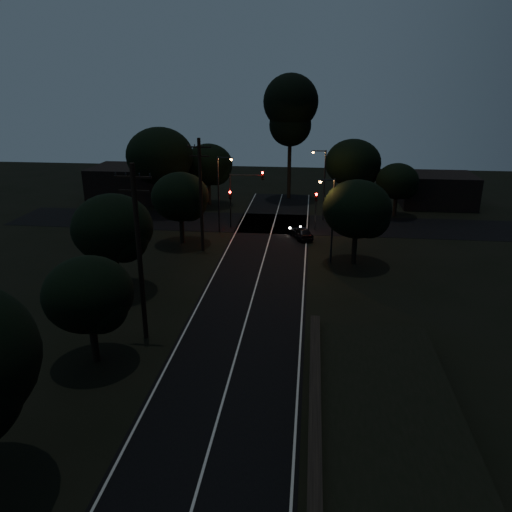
# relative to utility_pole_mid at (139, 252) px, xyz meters

# --- Properties ---
(road_surface) EXTENTS (60.00, 70.00, 0.03)m
(road_surface) POSITION_rel_utility_pole_mid_xyz_m (6.00, 16.12, -5.73)
(road_surface) COLOR black
(road_surface) RESTS_ON ground
(retaining_wall) EXTENTS (6.93, 26.00, 1.60)m
(retaining_wall) POSITION_rel_utility_pole_mid_xyz_m (13.74, -12.00, -5.12)
(retaining_wall) COLOR black
(retaining_wall) RESTS_ON ground
(utility_pole_mid) EXTENTS (2.20, 0.30, 11.00)m
(utility_pole_mid) POSITION_rel_utility_pole_mid_xyz_m (0.00, 0.00, 0.00)
(utility_pole_mid) COLOR black
(utility_pole_mid) RESTS_ON ground
(utility_pole_far) EXTENTS (2.20, 0.30, 10.50)m
(utility_pole_far) POSITION_rel_utility_pole_mid_xyz_m (0.00, 17.00, -0.25)
(utility_pole_far) COLOR black
(utility_pole_far) RESTS_ON ground
(tree_left_b) EXTENTS (4.98, 4.98, 6.32)m
(tree_left_b) POSITION_rel_utility_pole_mid_xyz_m (-1.82, -3.10, -1.64)
(tree_left_b) COLOR black
(tree_left_b) RESTS_ON ground
(tree_left_c) EXTENTS (5.97, 5.97, 7.55)m
(tree_left_c) POSITION_rel_utility_pole_mid_xyz_m (-4.29, 6.88, -0.86)
(tree_left_c) COLOR black
(tree_left_c) RESTS_ON ground
(tree_left_d) EXTENTS (5.55, 5.55, 7.05)m
(tree_left_d) POSITION_rel_utility_pole_mid_xyz_m (-2.30, 18.89, -1.17)
(tree_left_d) COLOR black
(tree_left_d) RESTS_ON ground
(tree_far_nw) EXTENTS (6.14, 6.14, 7.78)m
(tree_far_nw) POSITION_rel_utility_pole_mid_xyz_m (-2.78, 34.88, -0.70)
(tree_far_nw) COLOR black
(tree_far_nw) RESTS_ON ground
(tree_far_w) EXTENTS (7.94, 7.94, 10.12)m
(tree_far_w) POSITION_rel_utility_pole_mid_xyz_m (-7.72, 30.84, 0.84)
(tree_far_w) COLOR black
(tree_far_w) RESTS_ON ground
(tree_far_ne) EXTENTS (6.78, 6.78, 8.58)m
(tree_far_ne) POSITION_rel_utility_pole_mid_xyz_m (15.24, 34.86, -0.19)
(tree_far_ne) COLOR black
(tree_far_ne) RESTS_ON ground
(tree_far_e) EXTENTS (4.91, 4.91, 6.23)m
(tree_far_e) POSITION_rel_utility_pole_mid_xyz_m (20.17, 31.90, -1.70)
(tree_far_e) COLOR black
(tree_far_e) RESTS_ON ground
(tree_right_a) EXTENTS (5.86, 5.86, 7.44)m
(tree_right_a) POSITION_rel_utility_pole_mid_xyz_m (14.21, 14.88, -0.91)
(tree_right_a) COLOR black
(tree_right_a) RESTS_ON ground
(tall_pine) EXTENTS (7.10, 7.10, 16.15)m
(tall_pine) POSITION_rel_utility_pole_mid_xyz_m (7.00, 40.00, 5.91)
(tall_pine) COLOR black
(tall_pine) RESTS_ON ground
(building_left) EXTENTS (10.00, 8.00, 4.40)m
(building_left) POSITION_rel_utility_pole_mid_xyz_m (-14.00, 37.00, -3.54)
(building_left) COLOR black
(building_left) RESTS_ON ground
(building_right) EXTENTS (9.00, 7.00, 4.00)m
(building_right) POSITION_rel_utility_pole_mid_xyz_m (26.00, 38.00, -3.74)
(building_right) COLOR black
(building_right) RESTS_ON ground
(signal_left) EXTENTS (0.28, 0.35, 4.10)m
(signal_left) POSITION_rel_utility_pole_mid_xyz_m (1.40, 24.99, -2.90)
(signal_left) COLOR black
(signal_left) RESTS_ON ground
(signal_right) EXTENTS (0.28, 0.35, 4.10)m
(signal_right) POSITION_rel_utility_pole_mid_xyz_m (10.60, 24.99, -2.90)
(signal_right) COLOR black
(signal_right) RESTS_ON ground
(signal_mast) EXTENTS (3.70, 0.35, 6.25)m
(signal_mast) POSITION_rel_utility_pole_mid_xyz_m (3.09, 24.99, -1.40)
(signal_mast) COLOR black
(signal_mast) RESTS_ON ground
(streetlight_a) EXTENTS (1.66, 0.26, 8.00)m
(streetlight_a) POSITION_rel_utility_pole_mid_xyz_m (0.69, 23.00, -1.10)
(streetlight_a) COLOR black
(streetlight_a) RESTS_ON ground
(streetlight_b) EXTENTS (1.66, 0.26, 8.00)m
(streetlight_b) POSITION_rel_utility_pole_mid_xyz_m (11.31, 29.00, -1.10)
(streetlight_b) COLOR black
(streetlight_b) RESTS_ON ground
(streetlight_c) EXTENTS (1.46, 0.26, 7.50)m
(streetlight_c) POSITION_rel_utility_pole_mid_xyz_m (11.83, 15.00, -1.39)
(streetlight_c) COLOR black
(streetlight_c) RESTS_ON ground
(car) EXTENTS (2.83, 4.00, 1.26)m
(car) POSITION_rel_utility_pole_mid_xyz_m (9.20, 21.82, -5.11)
(car) COLOR black
(car) RESTS_ON ground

